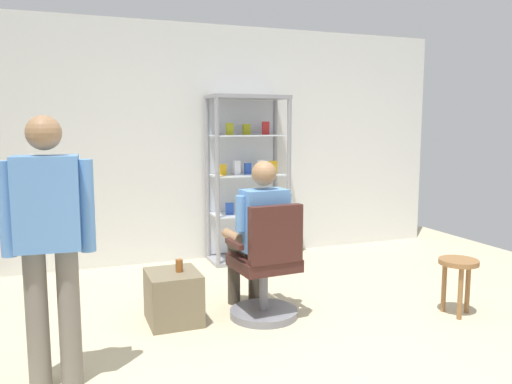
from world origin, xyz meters
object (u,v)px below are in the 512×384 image
at_px(display_cabinet_main, 246,177).
at_px(storage_crate, 173,297).
at_px(wooden_stool, 458,271).
at_px(office_chair, 267,272).
at_px(tea_glass, 179,266).
at_px(seated_shopkeeper, 258,230).
at_px(standing_customer, 49,236).

relative_size(display_cabinet_main, storage_crate, 4.17).
bearing_deg(wooden_stool, office_chair, 162.77).
relative_size(office_chair, wooden_stool, 2.04).
bearing_deg(storage_crate, tea_glass, -9.69).
bearing_deg(storage_crate, seated_shopkeeper, -3.92).
relative_size(office_chair, seated_shopkeeper, 0.74).
bearing_deg(seated_shopkeeper, tea_glass, 176.54).
relative_size(display_cabinet_main, wooden_stool, 4.04).
distance_m(tea_glass, wooden_stool, 2.29).
xyz_separation_m(storage_crate, wooden_stool, (2.24, -0.68, 0.17)).
bearing_deg(standing_customer, office_chair, 19.12).
bearing_deg(tea_glass, office_chair, -16.84).
distance_m(storage_crate, wooden_stool, 2.35).
relative_size(office_chair, tea_glass, 9.45).
relative_size(display_cabinet_main, seated_shopkeeper, 1.47).
bearing_deg(office_chair, display_cabinet_main, 75.20).
bearing_deg(standing_customer, tea_glass, 39.19).
xyz_separation_m(seated_shopkeeper, tea_glass, (-0.66, 0.04, -0.25)).
height_order(standing_customer, wooden_stool, standing_customer).
bearing_deg(seated_shopkeeper, standing_customer, -155.69).
distance_m(office_chair, standing_customer, 1.78).
bearing_deg(tea_glass, seated_shopkeeper, -3.46).
distance_m(seated_shopkeeper, standing_customer, 1.76).
bearing_deg(wooden_stool, storage_crate, 163.05).
bearing_deg(standing_customer, storage_crate, 41.11).
distance_m(tea_glass, standing_customer, 1.29).
xyz_separation_m(tea_glass, standing_customer, (-0.93, -0.76, 0.47)).
distance_m(storage_crate, standing_customer, 1.37).
height_order(office_chair, wooden_stool, office_chair).
xyz_separation_m(display_cabinet_main, standing_customer, (-2.09, -2.40, -0.03)).
xyz_separation_m(display_cabinet_main, tea_glass, (-1.16, -1.65, -0.50)).
bearing_deg(storage_crate, display_cabinet_main, 53.56).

